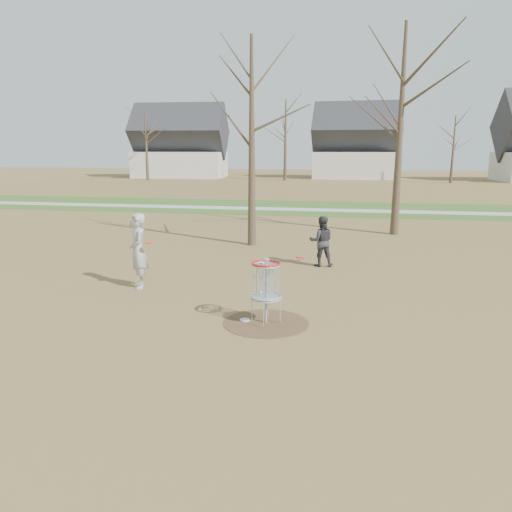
{
  "coord_description": "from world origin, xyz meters",
  "views": [
    {
      "loc": [
        1.66,
        -9.76,
        3.57
      ],
      "look_at": [
        -0.5,
        1.5,
        1.1
      ],
      "focal_mm": 35.0,
      "sensor_mm": 36.0,
      "label": 1
    }
  ],
  "objects_px": {
    "player_throwing": "(321,241)",
    "disc_grounded": "(245,320)",
    "player_standing": "(138,251)",
    "disc_golf_basket": "(266,281)"
  },
  "relations": [
    {
      "from": "player_throwing",
      "to": "disc_golf_basket",
      "type": "xyz_separation_m",
      "value": [
        -0.8,
        -5.47,
        0.13
      ]
    },
    {
      "from": "player_standing",
      "to": "disc_golf_basket",
      "type": "distance_m",
      "value": 4.27
    },
    {
      "from": "player_throwing",
      "to": "player_standing",
      "type": "bearing_deg",
      "value": 27.4
    },
    {
      "from": "player_standing",
      "to": "player_throwing",
      "type": "height_order",
      "value": "player_standing"
    },
    {
      "from": "player_standing",
      "to": "disc_golf_basket",
      "type": "xyz_separation_m",
      "value": [
        3.72,
        -2.09,
        -0.06
      ]
    },
    {
      "from": "player_throwing",
      "to": "disc_golf_basket",
      "type": "bearing_deg",
      "value": 72.31
    },
    {
      "from": "player_throwing",
      "to": "disc_golf_basket",
      "type": "height_order",
      "value": "player_throwing"
    },
    {
      "from": "disc_grounded",
      "to": "player_standing",
      "type": "bearing_deg",
      "value": 148.08
    },
    {
      "from": "player_standing",
      "to": "disc_grounded",
      "type": "xyz_separation_m",
      "value": [
        3.27,
        -2.03,
        -0.96
      ]
    },
    {
      "from": "player_throwing",
      "to": "disc_grounded",
      "type": "relative_size",
      "value": 7.1
    }
  ]
}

